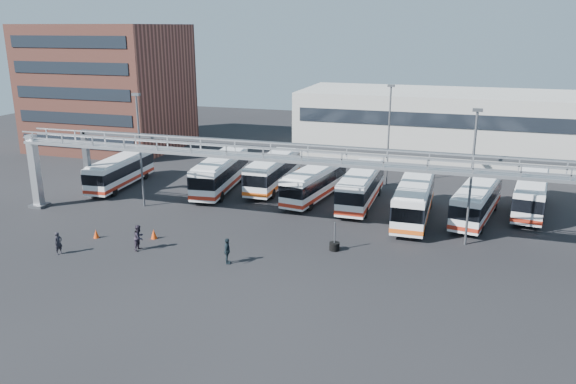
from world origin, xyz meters
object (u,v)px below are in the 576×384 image
(light_pole_left, at_px, (140,144))
(bus_5, at_px, (361,186))
(bus_2, at_px, (220,172))
(bus_7, at_px, (477,200))
(bus_6, at_px, (414,199))
(tire_stack, at_px, (334,246))
(bus_3, at_px, (273,171))
(bus_4, at_px, (314,182))
(pedestrian_b, at_px, (139,237))
(cone_right, at_px, (96,234))
(bus_8, at_px, (531,193))
(pedestrian_a, at_px, (58,243))
(bus_0, at_px, (120,170))
(light_pole_mid, at_px, (472,171))
(cone_left, at_px, (154,234))
(light_pole_back, at_px, (389,130))
(pedestrian_d, at_px, (227,251))

(light_pole_left, height_order, bus_5, light_pole_left)
(bus_2, height_order, bus_7, bus_2)
(bus_6, distance_m, bus_7, 5.30)
(tire_stack, bearing_deg, bus_3, 124.05)
(bus_6, bearing_deg, bus_4, 161.85)
(pedestrian_b, height_order, cone_right, pedestrian_b)
(bus_8, xyz_separation_m, tire_stack, (-14.39, -13.67, -1.39))
(bus_2, relative_size, pedestrian_a, 6.85)
(bus_2, bearing_deg, bus_8, -2.27)
(bus_0, distance_m, pedestrian_b, 18.00)
(pedestrian_a, bearing_deg, light_pole_mid, -54.43)
(bus_0, bearing_deg, bus_3, 11.41)
(bus_0, bearing_deg, pedestrian_a, -74.74)
(bus_6, relative_size, cone_left, 14.54)
(light_pole_back, distance_m, pedestrian_d, 25.28)
(light_pole_mid, bearing_deg, bus_2, 161.73)
(cone_right, bearing_deg, bus_7, 25.51)
(bus_0, height_order, pedestrian_d, bus_0)
(bus_6, distance_m, cone_left, 21.42)
(light_pole_left, height_order, cone_left, light_pole_left)
(bus_5, bearing_deg, pedestrian_b, -130.31)
(pedestrian_a, distance_m, cone_left, 6.84)
(light_pole_left, distance_m, cone_right, 9.81)
(bus_6, xyz_separation_m, bus_8, (9.56, 5.11, -0.11))
(bus_7, height_order, pedestrian_a, bus_7)
(pedestrian_a, relative_size, pedestrian_b, 0.87)
(bus_0, height_order, bus_6, bus_6)
(bus_5, distance_m, bus_6, 5.76)
(pedestrian_d, height_order, cone_right, pedestrian_d)
(bus_0, distance_m, bus_5, 24.44)
(bus_0, bearing_deg, cone_right, -68.06)
(bus_4, bearing_deg, bus_2, -171.02)
(light_pole_mid, distance_m, pedestrian_a, 30.21)
(bus_5, distance_m, tire_stack, 11.51)
(bus_8, relative_size, pedestrian_a, 6.44)
(bus_4, bearing_deg, bus_6, -9.23)
(bus_4, height_order, cone_right, bus_4)
(bus_2, height_order, bus_8, bus_2)
(light_pole_left, height_order, bus_6, light_pole_left)
(light_pole_mid, bearing_deg, pedestrian_a, -158.99)
(bus_6, xyz_separation_m, bus_7, (5.03, 1.69, -0.12))
(light_pole_left, bearing_deg, bus_5, 18.79)
(light_pole_back, relative_size, bus_8, 0.95)
(light_pole_left, relative_size, cone_right, 14.96)
(light_pole_left, xyz_separation_m, bus_0, (-5.69, 5.01, -4.03))
(bus_2, height_order, pedestrian_d, bus_2)
(bus_2, bearing_deg, bus_7, -9.66)
(pedestrian_b, bearing_deg, bus_3, -13.63)
(bus_5, relative_size, bus_7, 1.01)
(light_pole_back, height_order, cone_right, light_pole_back)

